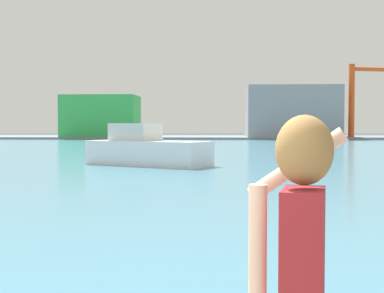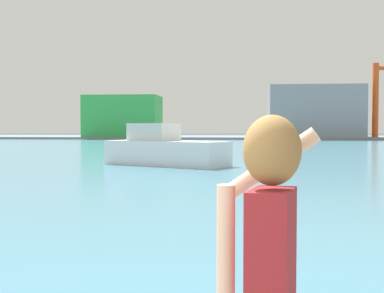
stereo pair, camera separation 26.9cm
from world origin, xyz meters
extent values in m
plane|color=#334751|center=(0.00, 50.00, 0.00)|extent=(220.00, 220.00, 0.00)
cube|color=teal|center=(0.00, 52.00, 0.01)|extent=(140.00, 100.00, 0.02)
cube|color=gray|center=(0.00, 92.00, 0.19)|extent=(140.00, 20.00, 0.38)
cube|color=maroon|center=(1.18, 0.81, 1.60)|extent=(0.27, 0.38, 0.56)
sphere|color=#E0B293|center=(1.18, 0.81, 2.06)|extent=(0.22, 0.22, 0.22)
ellipsoid|color=olive|center=(1.18, 0.79, 2.07)|extent=(0.28, 0.26, 0.34)
cylinder|color=#E0B293|center=(0.96, 0.81, 1.61)|extent=(0.09, 0.09, 0.58)
cylinder|color=#E0B293|center=(1.18, 1.04, 1.98)|extent=(0.53, 0.19, 0.40)
cube|color=black|center=(1.20, 1.15, 2.15)|extent=(0.03, 0.07, 0.14)
cube|color=white|center=(-3.37, 27.02, 0.70)|extent=(7.34, 5.39, 1.35)
cube|color=silver|center=(-4.15, 27.42, 1.86)|extent=(3.02, 2.76, 0.98)
cube|color=green|center=(-19.94, 86.26, 3.85)|extent=(12.32, 8.15, 6.95)
cube|color=gray|center=(12.16, 89.07, 4.58)|extent=(15.00, 13.91, 8.40)
cylinder|color=#D84C19|center=(21.95, 87.23, 6.42)|extent=(1.00, 1.00, 12.09)
camera|label=1|loc=(0.79, -1.77, 2.19)|focal=49.29mm
camera|label=2|loc=(1.06, -1.74, 2.19)|focal=49.29mm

